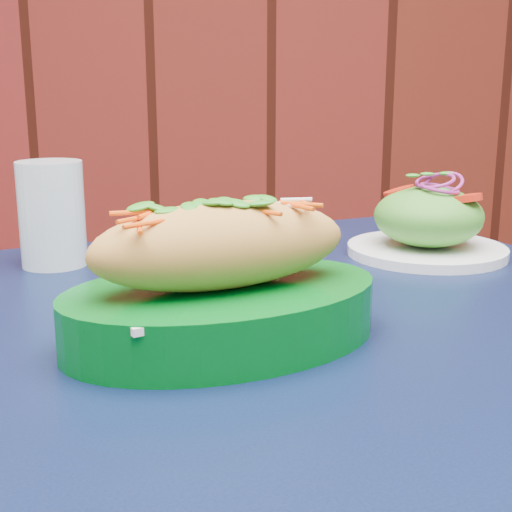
{
  "coord_description": "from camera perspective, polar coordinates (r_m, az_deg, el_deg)",
  "views": [
    {
      "loc": [
        -0.55,
        0.56,
        0.96
      ],
      "look_at": [
        -0.52,
        1.17,
        0.81
      ],
      "focal_mm": 50.0,
      "sensor_mm": 36.0,
      "label": 1
    }
  ],
  "objects": [
    {
      "name": "banh_mi_basket",
      "position": [
        0.59,
        -2.71,
        -2.34
      ],
      "size": [
        0.32,
        0.27,
        0.13
      ],
      "rotation": [
        0.0,
        0.0,
        0.41
      ],
      "color": "#005814",
      "rests_on": "cafe_table"
    },
    {
      "name": "salad_plate",
      "position": [
        0.91,
        13.6,
        2.52
      ],
      "size": [
        0.2,
        0.2,
        0.1
      ],
      "rotation": [
        0.0,
        0.0,
        0.35
      ],
      "color": "white",
      "rests_on": "cafe_table"
    },
    {
      "name": "cafe_table",
      "position": [
        0.69,
        3.09,
        -12.0
      ],
      "size": [
        1.04,
        1.04,
        0.75
      ],
      "rotation": [
        0.0,
        0.0,
        0.38
      ],
      "color": "black",
      "rests_on": "ground"
    },
    {
      "name": "water_glass",
      "position": [
        0.86,
        -16.02,
        3.25
      ],
      "size": [
        0.08,
        0.08,
        0.12
      ],
      "primitive_type": "cylinder",
      "color": "silver",
      "rests_on": "cafe_table"
    }
  ]
}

